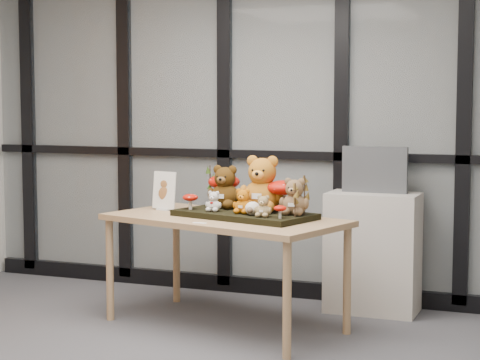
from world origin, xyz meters
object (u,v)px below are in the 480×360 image
at_px(display_table, 225,227).
at_px(mushroom_back_left, 224,189).
at_px(bear_brown_medium, 225,185).
at_px(monitor, 375,170).
at_px(bear_white_bow, 214,200).
at_px(mushroom_front_left, 190,201).
at_px(bear_beige_small, 263,205).
at_px(bear_small_yellow, 243,200).
at_px(sign_holder, 164,193).
at_px(cabinet, 373,253).
at_px(diorama_tray, 244,215).
at_px(mushroom_back_right, 282,195).
at_px(bear_tan_back, 295,195).
at_px(bear_pooh_yellow, 262,181).
at_px(plush_cream_hedgehog, 253,208).
at_px(mushroom_front_right, 280,211).

xyz_separation_m(display_table, mushroom_back_left, (-0.10, 0.22, 0.22)).
relative_size(bear_brown_medium, monitor, 0.69).
xyz_separation_m(bear_white_bow, mushroom_front_left, (-0.18, 0.04, -0.02)).
distance_m(bear_beige_small, monitor, 1.05).
distance_m(bear_small_yellow, sign_holder, 0.69).
bearing_deg(sign_holder, cabinet, 35.18).
xyz_separation_m(diorama_tray, mushroom_back_right, (0.24, 0.05, 0.13)).
bearing_deg(display_table, mushroom_front_left, -164.47).
height_order(display_table, bear_white_bow, bear_white_bow).
distance_m(mushroom_back_right, sign_holder, 0.88).
height_order(bear_brown_medium, bear_tan_back, bear_brown_medium).
relative_size(bear_small_yellow, mushroom_back_left, 0.73).
distance_m(display_table, bear_pooh_yellow, 0.38).
bearing_deg(mushroom_back_right, bear_white_bow, -166.18).
relative_size(bear_pooh_yellow, plush_cream_hedgehog, 4.23).
height_order(diorama_tray, bear_tan_back, bear_tan_back).
xyz_separation_m(mushroom_front_right, sign_holder, (-0.94, 0.35, 0.04)).
xyz_separation_m(display_table, cabinet, (0.79, 0.74, -0.23)).
xyz_separation_m(mushroom_back_right, monitor, (0.43, 0.69, 0.12)).
height_order(bear_pooh_yellow, bear_white_bow, bear_pooh_yellow).
bearing_deg(display_table, bear_small_yellow, -4.98).
bearing_deg(bear_beige_small, mushroom_front_left, 179.89).
relative_size(bear_white_bow, mushroom_back_right, 0.64).
distance_m(diorama_tray, cabinet, 1.03).
relative_size(bear_brown_medium, mushroom_front_right, 3.56).
relative_size(bear_beige_small, plush_cream_hedgehog, 1.57).
xyz_separation_m(bear_tan_back, sign_holder, (-0.97, 0.16, -0.04)).
relative_size(bear_beige_small, mushroom_front_right, 1.68).
distance_m(mushroom_front_left, monitor, 1.29).
bearing_deg(bear_pooh_yellow, sign_holder, -170.91).
relative_size(bear_brown_medium, cabinet, 0.38).
height_order(bear_tan_back, mushroom_front_right, bear_tan_back).
relative_size(diorama_tray, monitor, 1.96).
distance_m(bear_pooh_yellow, bear_tan_back, 0.26).
bearing_deg(mushroom_front_left, bear_tan_back, 0.22).
height_order(mushroom_back_right, sign_holder, same).
bearing_deg(monitor, display_table, -136.15).
bearing_deg(bear_tan_back, diorama_tray, -167.09).
bearing_deg(display_table, bear_brown_medium, 127.74).
distance_m(bear_small_yellow, bear_beige_small, 0.20).
height_order(mushroom_back_right, mushroom_front_left, mushroom_back_right).
relative_size(diorama_tray, bear_small_yellow, 5.09).
bearing_deg(cabinet, bear_beige_small, -117.62).
bearing_deg(bear_pooh_yellow, bear_brown_medium, -179.18).
xyz_separation_m(bear_brown_medium, mushroom_back_left, (-0.04, 0.07, -0.04)).
bearing_deg(mushroom_front_left, mushroom_back_left, 56.51).
bearing_deg(bear_pooh_yellow, bear_beige_small, -52.54).
relative_size(bear_pooh_yellow, bear_small_yellow, 2.29).
bearing_deg(mushroom_back_left, bear_small_yellow, -48.70).
distance_m(bear_small_yellow, monitor, 1.05).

